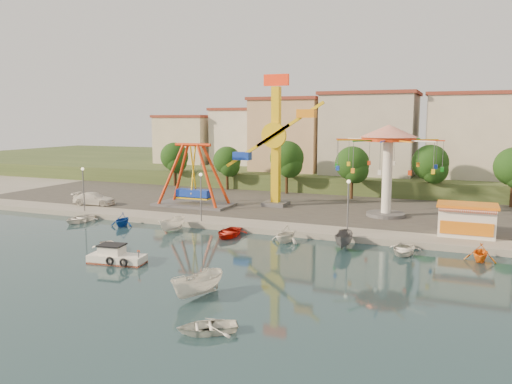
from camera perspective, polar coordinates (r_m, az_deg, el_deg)
The scene contains 34 objects.
ground at distance 40.07m, azimuth -5.06°, elevation -8.53°, with size 200.00×200.00×0.00m, color #132F36.
quay_deck at distance 98.28m, azimuth 11.78°, elevation 1.55°, with size 200.00×100.00×0.60m, color #9E998E.
asphalt_pad at distance 67.32m, azimuth 6.74°, elevation -1.13°, with size 90.00×28.00×0.01m, color #4C4944.
hill_terrace at distance 103.05m, azimuth 12.32°, elevation 2.51°, with size 200.00×60.00×3.00m, color #384C26.
pirate_ship_ride at distance 63.91m, azimuth -7.16°, elevation 1.79°, with size 10.00×5.00×8.00m.
kamikaze_tower at distance 62.78m, azimuth 2.60°, elevation 5.37°, with size 8.65×3.10×16.50m.
wave_swinger at distance 58.07m, azimuth 14.86°, elevation 4.69°, with size 11.60×11.60×10.40m.
booth_left at distance 51.37m, azimuth 22.93°, elevation -2.92°, with size 5.40×3.78×3.08m.
lamp_post_0 at distance 63.43m, azimuth -19.10°, elevation 0.17°, with size 0.14×0.14×5.00m, color #59595E.
lamp_post_1 at distance 54.26m, azimuth -6.30°, elevation -0.73°, with size 0.14×0.14×5.00m, color #59595E.
lamp_post_2 at distance 48.75m, azimuth 10.46°, elevation -1.85°, with size 0.14×0.14×5.00m, color #59595E.
tree_0 at distance 83.60m, azimuth -9.31°, elevation 4.02°, with size 4.60×4.60×7.19m.
tree_1 at distance 78.19m, azimuth -3.32°, elevation 3.62°, with size 4.35×4.35×6.80m.
tree_2 at distance 73.96m, azimuth 3.54°, elevation 3.91°, with size 5.02×5.02×7.85m.
tree_3 at distance 70.00m, azimuth 10.94°, elevation 3.22°, with size 4.68×4.68×7.32m.
tree_4 at distance 71.70m, azimuth 19.29°, elevation 3.18°, with size 4.86×4.86×7.60m.
building_0 at distance 95.03m, azimuth -10.29°, elevation 6.59°, with size 9.26×9.53×11.87m, color beige.
building_1 at distance 94.00m, azimuth -2.27°, elevation 5.71°, with size 12.33×9.01×8.63m, color silver.
building_2 at distance 89.84m, azimuth 5.58°, elevation 6.39°, with size 11.95×9.28×11.23m, color tan.
building_3 at distance 83.79m, azimuth 14.03°, elevation 5.34°, with size 12.59×10.50×9.20m, color beige.
building_4 at distance 86.31m, azimuth 23.28°, elevation 5.01°, with size 10.75×9.23×9.24m, color beige.
cabin_motorboat at distance 42.46m, azimuth -15.72°, elevation -7.23°, with size 4.80×2.33×1.62m.
rowboat_a at distance 46.52m, azimuth -16.44°, elevation -5.98°, with size 2.58×3.61×0.75m, color white.
rowboat_b at distance 28.39m, azimuth -5.62°, elevation -15.06°, with size 2.39×3.34×0.69m, color white.
skiff at distance 33.47m, azimuth -6.66°, elevation -10.50°, with size 1.62×4.29×1.66m, color white.
van at distance 67.79m, azimuth -18.00°, elevation -0.74°, with size 2.23×5.48×1.59m, color white.
moored_boat_0 at distance 60.16m, azimuth -19.52°, elevation -2.86°, with size 2.93×4.10×0.85m, color silver.
moored_boat_1 at distance 56.38m, azimuth -15.05°, elevation -3.06°, with size 2.45×2.84×1.50m, color #1344A6.
moored_boat_2 at distance 52.83m, azimuth -9.56°, elevation -3.66°, with size 1.43×3.79×1.47m, color white.
moored_boat_3 at distance 49.82m, azimuth -3.16°, elevation -4.63°, with size 3.03×4.24×0.88m, color red.
moored_boat_4 at distance 47.51m, azimuth 3.44°, elevation -4.76°, with size 2.79×3.23×1.70m, color silver.
moored_boat_5 at distance 46.08m, azimuth 10.02°, elevation -5.40°, with size 1.49×3.95×1.53m, color #57575C.
moored_boat_6 at distance 45.40m, azimuth 16.50°, elevation -6.30°, with size 2.78×3.89×0.81m, color silver.
moored_boat_7 at distance 45.17m, azimuth 24.28°, elevation -6.31°, with size 2.48×2.87×1.51m, color orange.
Camera 1 is at (17.74, -34.01, 11.59)m, focal length 35.00 mm.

